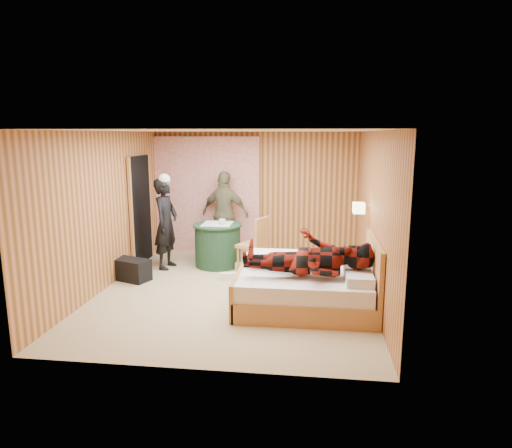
# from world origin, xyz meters

# --- Properties ---
(floor) EXTENTS (4.20, 5.00, 0.01)m
(floor) POSITION_xyz_m (0.00, 0.00, 0.00)
(floor) COLOR tan
(floor) RESTS_ON ground
(ceiling) EXTENTS (4.20, 5.00, 0.01)m
(ceiling) POSITION_xyz_m (0.00, 0.00, 2.50)
(ceiling) COLOR white
(ceiling) RESTS_ON wall_back
(wall_back) EXTENTS (4.20, 0.02, 2.50)m
(wall_back) POSITION_xyz_m (0.00, 2.50, 1.25)
(wall_back) COLOR #CD7D4E
(wall_back) RESTS_ON floor
(wall_left) EXTENTS (0.02, 5.00, 2.50)m
(wall_left) POSITION_xyz_m (-2.10, 0.00, 1.25)
(wall_left) COLOR #CD7D4E
(wall_left) RESTS_ON floor
(wall_right) EXTENTS (0.02, 5.00, 2.50)m
(wall_right) POSITION_xyz_m (2.10, 0.00, 1.25)
(wall_right) COLOR #CD7D4E
(wall_right) RESTS_ON floor
(curtain) EXTENTS (2.20, 0.08, 2.40)m
(curtain) POSITION_xyz_m (-1.00, 2.43, 1.20)
(curtain) COLOR beige
(curtain) RESTS_ON floor
(doorway) EXTENTS (0.06, 0.90, 2.05)m
(doorway) POSITION_xyz_m (-2.06, 1.40, 1.02)
(doorway) COLOR black
(doorway) RESTS_ON floor
(wall_lamp) EXTENTS (0.26, 0.24, 0.16)m
(wall_lamp) POSITION_xyz_m (1.92, 0.45, 1.30)
(wall_lamp) COLOR gold
(wall_lamp) RESTS_ON wall_right
(bed) EXTENTS (1.95, 1.49, 1.02)m
(bed) POSITION_xyz_m (1.13, -0.55, 0.30)
(bed) COLOR tan
(bed) RESTS_ON floor
(nightstand) EXTENTS (0.45, 0.62, 0.59)m
(nightstand) POSITION_xyz_m (1.88, 0.24, 0.31)
(nightstand) COLOR tan
(nightstand) RESTS_ON floor
(round_table) EXTENTS (0.92, 0.92, 0.81)m
(round_table) POSITION_xyz_m (-0.56, 1.35, 0.41)
(round_table) COLOR #1F4325
(round_table) RESTS_ON floor
(chair_far) EXTENTS (0.45, 0.45, 0.93)m
(chair_far) POSITION_xyz_m (-0.57, 2.07, 0.54)
(chair_far) COLOR tan
(chair_far) RESTS_ON floor
(chair_near) EXTENTS (0.61, 0.61, 1.02)m
(chair_near) POSITION_xyz_m (0.22, 0.99, 0.59)
(chair_near) COLOR tan
(chair_near) RESTS_ON floor
(duffel_bag) EXTENTS (0.72, 0.55, 0.36)m
(duffel_bag) POSITION_xyz_m (-1.85, 0.31, 0.18)
(duffel_bag) COLOR black
(duffel_bag) RESTS_ON floor
(sneaker_left) EXTENTS (0.29, 0.17, 0.12)m
(sneaker_left) POSITION_xyz_m (-0.21, 0.53, 0.06)
(sneaker_left) COLOR silver
(sneaker_left) RESTS_ON floor
(sneaker_right) EXTENTS (0.32, 0.19, 0.13)m
(sneaker_right) POSITION_xyz_m (-0.03, 1.12, 0.07)
(sneaker_right) COLOR silver
(sneaker_right) RESTS_ON floor
(woman_standing) EXTENTS (0.48, 0.66, 1.67)m
(woman_standing) POSITION_xyz_m (-1.47, 1.10, 0.84)
(woman_standing) COLOR black
(woman_standing) RESTS_ON floor
(man_at_table) EXTENTS (1.09, 0.67, 1.72)m
(man_at_table) POSITION_xyz_m (-0.56, 2.12, 0.86)
(man_at_table) COLOR #6C6948
(man_at_table) RESTS_ON floor
(man_on_bed) EXTENTS (0.86, 0.67, 1.77)m
(man_on_bed) POSITION_xyz_m (1.15, -0.78, 0.94)
(man_on_bed) COLOR maroon
(man_on_bed) RESTS_ON bed
(book_lower) EXTENTS (0.24, 0.27, 0.02)m
(book_lower) POSITION_xyz_m (1.88, 0.19, 0.60)
(book_lower) COLOR silver
(book_lower) RESTS_ON nightstand
(book_upper) EXTENTS (0.25, 0.27, 0.02)m
(book_upper) POSITION_xyz_m (1.88, 0.19, 0.62)
(book_upper) COLOR silver
(book_upper) RESTS_ON nightstand
(cup_nightstand) EXTENTS (0.12, 0.12, 0.09)m
(cup_nightstand) POSITION_xyz_m (1.88, 0.37, 0.64)
(cup_nightstand) COLOR silver
(cup_nightstand) RESTS_ON nightstand
(cup_table) EXTENTS (0.13, 0.13, 0.10)m
(cup_table) POSITION_xyz_m (-0.46, 1.30, 0.86)
(cup_table) COLOR silver
(cup_table) RESTS_ON round_table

